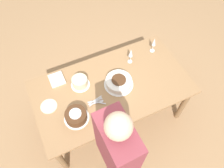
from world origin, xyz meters
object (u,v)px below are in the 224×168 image
Objects in this scene: wine_glass_far at (154,43)px; cake_center_white at (119,82)px; cake_front_chocolate at (76,116)px; wine_glass_near at (131,53)px; cake_back_decorated at (80,82)px; person_cutting at (117,152)px.

cake_center_white is at bearing -155.71° from wine_glass_far.
wine_glass_far reaches higher than cake_center_white.
wine_glass_near is at bearing 26.97° from cake_front_chocolate.
wine_glass_near reaches higher than cake_front_chocolate.
cake_back_decorated is (0.18, 0.37, 0.00)m from cake_front_chocolate.
person_cutting is (0.01, -0.94, 0.22)m from cake_back_decorated.
cake_center_white is 0.88m from person_cutting.
cake_back_decorated is 1.02m from wine_glass_far.
cake_back_decorated is at bearing -174.74° from wine_glass_near.
cake_center_white is 0.61m from cake_front_chocolate.
wine_glass_near is 1.21m from person_cutting.
cake_center_white is 1.56× the size of wine_glass_far.
wine_glass_near is at bearing 5.26° from cake_back_decorated.
cake_front_chocolate is at bearing -161.54° from cake_center_white.
person_cutting is (-0.67, -1.00, 0.12)m from wine_glass_near.
cake_back_decorated is 0.97× the size of wine_glass_near.
wine_glass_far is (0.34, 0.04, -0.01)m from wine_glass_near.
cake_front_chocolate is 0.63m from person_cutting.
wine_glass_near is at bearing -173.93° from wine_glass_far.
wine_glass_near is (0.27, 0.24, 0.11)m from cake_center_white.
cake_front_chocolate is 1.29m from wine_glass_far.
wine_glass_far is at bearing 24.29° from cake_center_white.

